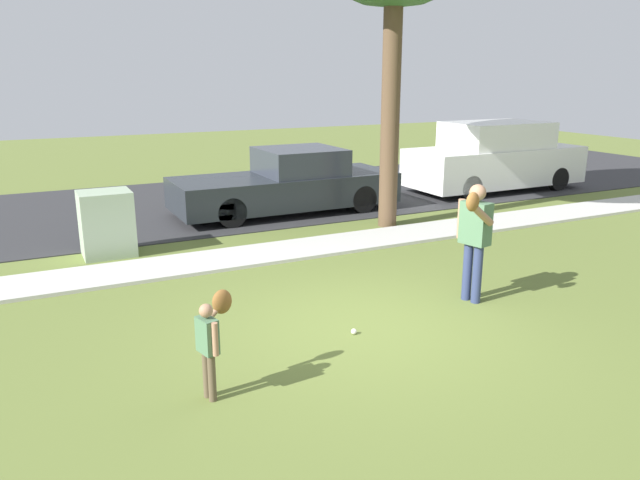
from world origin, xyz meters
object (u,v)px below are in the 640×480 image
utility_cabinet (107,224)px  parked_van_white (495,158)px  person_adult (474,231)px  person_child (212,333)px  baseball (354,332)px  parked_pickup_dark (288,184)px

utility_cabinet → parked_van_white: (10.61, 1.81, 0.32)m
person_adult → person_child: bearing=-0.7°
person_adult → utility_cabinet: (-4.31, 4.79, -0.47)m
person_adult → baseball: person_adult is taller
baseball → utility_cabinet: size_ratio=0.06×
person_child → baseball: 2.24m
utility_cabinet → person_adult: bearing=-48.1°
utility_cabinet → parked_pickup_dark: parked_pickup_dark is taller
person_child → baseball: bearing=5.0°
baseball → parked_van_white: 10.85m
parked_pickup_dark → person_child: bearing=61.3°
baseball → parked_van_white: size_ratio=0.01×
person_child → parked_van_white: bearing=22.4°
person_adult → parked_van_white: parked_van_white is taller
person_child → utility_cabinet: (-0.21, 5.72, -0.10)m
person_child → parked_pickup_dark: 8.56m
baseball → utility_cabinet: (-2.24, 5.04, 0.55)m
parked_van_white → person_adult: bearing=46.3°
utility_cabinet → parked_van_white: size_ratio=0.23×
person_adult → utility_cabinet: person_adult is taller
parked_pickup_dark → parked_van_white: size_ratio=1.04×
parked_pickup_dark → parked_van_white: (6.28, 0.02, 0.23)m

